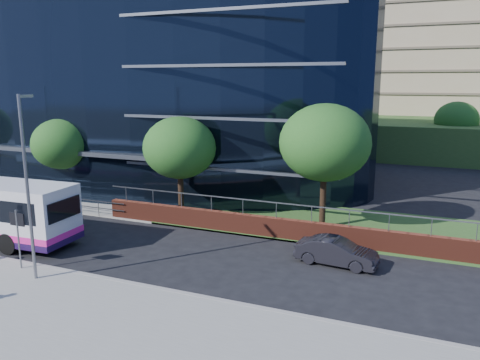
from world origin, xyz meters
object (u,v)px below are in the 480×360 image
at_px(street_sign, 17,227).
at_px(tree_far_d, 325,143).
at_px(parked_car, 336,252).
at_px(tree_dist_e, 457,120).
at_px(tree_far_c, 180,148).
at_px(tree_far_b, 62,144).
at_px(streetlight_east, 27,183).

height_order(street_sign, tree_far_d, tree_far_d).
bearing_deg(parked_car, tree_dist_e, -4.78).
distance_m(tree_far_c, tree_far_d, 9.08).
relative_size(tree_far_b, tree_dist_e, 0.93).
distance_m(street_sign, tree_far_b, 13.54).
bearing_deg(tree_far_b, street_sign, -55.92).
height_order(street_sign, tree_far_b, tree_far_b).
bearing_deg(tree_dist_e, tree_far_b, -131.52).
xyz_separation_m(street_sign, parked_car, (13.36, 6.37, -1.50)).
bearing_deg(parked_car, tree_far_b, 82.38).
distance_m(tree_dist_e, parked_car, 35.96).
bearing_deg(tree_far_b, streetlight_east, -52.37).
height_order(tree_dist_e, streetlight_east, streetlight_east).
bearing_deg(tree_far_c, tree_dist_e, 61.26).
bearing_deg(tree_far_b, tree_far_d, 1.51).
bearing_deg(tree_dist_e, streetlight_east, -113.11).
distance_m(tree_far_b, parked_car, 21.68).
xyz_separation_m(street_sign, tree_far_b, (-7.50, 11.09, 2.06)).
relative_size(tree_far_d, streetlight_east, 0.93).
distance_m(street_sign, parked_car, 14.88).
xyz_separation_m(tree_far_c, tree_dist_e, (17.00, 31.00, 0.00)).
xyz_separation_m(tree_far_d, streetlight_east, (-10.00, -12.17, -0.75)).
distance_m(tree_far_b, tree_dist_e, 40.74).
bearing_deg(tree_far_b, tree_dist_e, 48.48).
relative_size(street_sign, streetlight_east, 0.35).
relative_size(tree_dist_e, parked_car, 1.66).
height_order(tree_far_d, parked_car, tree_far_d).
height_order(tree_far_c, tree_far_d, tree_far_d).
xyz_separation_m(tree_far_b, tree_dist_e, (27.00, 30.50, 0.33)).
relative_size(street_sign, tree_far_b, 0.46).
height_order(tree_far_b, parked_car, tree_far_b).
height_order(street_sign, streetlight_east, streetlight_east).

